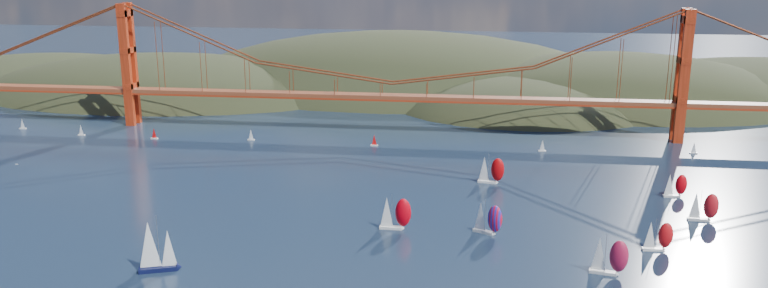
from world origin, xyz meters
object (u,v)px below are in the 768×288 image
racer_4 (703,206)px  racer_1 (608,256)px  racer_2 (658,236)px  racer_rwb (487,218)px  racer_0 (395,213)px  sloop_navy (155,247)px  racer_3 (675,185)px  racer_5 (491,170)px

racer_4 → racer_1: bearing=-125.1°
racer_2 → racer_rwb: (-45.07, 6.48, 0.48)m
racer_0 → racer_2: 71.79m
sloop_navy → racer_2: (127.33, 30.09, -2.22)m
sloop_navy → racer_1: sloop_navy is taller
racer_1 → racer_0: bearing=168.5°
racer_3 → racer_rwb: 72.91m
sloop_navy → racer_4: (145.61, 55.27, -1.88)m
sloop_navy → racer_rwb: (82.26, 36.57, -1.74)m
racer_2 → racer_5: size_ratio=0.88×
racer_1 → racer_3: size_ratio=1.22×
sloop_navy → racer_1: size_ratio=1.40×
racer_2 → racer_4: racer_4 is taller
racer_3 → racer_rwb: racer_rwb is taller
racer_1 → racer_5: size_ratio=1.02×
racer_2 → racer_1: bearing=-135.8°
racer_0 → racer_3: racer_0 is taller
racer_4 → racer_rwb: size_ratio=0.97×
racer_3 → racer_4: size_ratio=0.88×
racer_0 → racer_3: 96.00m
racer_5 → sloop_navy: bearing=-126.4°
racer_1 → racer_5: 76.83m
racer_0 → racer_3: bearing=25.2°
racer_0 → racer_5: size_ratio=1.03×
racer_1 → racer_2: 23.12m
racer_0 → racer_1: (56.09, -23.68, -0.04)m
sloop_navy → racer_3: (142.81, 77.18, -2.42)m
racer_5 → racer_rwb: racer_5 is taller
racer_0 → racer_4: racer_0 is taller
racer_3 → racer_4: 22.10m
racer_4 → racer_5: (-62.17, 28.95, 0.25)m
racer_3 → racer_5: 59.80m
racer_4 → racer_rwb: 66.05m
sloop_navy → racer_4: 155.75m
racer_1 → racer_3: bearing=75.8°
racer_5 → racer_2: bearing=-42.6°
racer_2 → racer_4: (18.27, 25.18, 0.34)m
sloop_navy → racer_1: bearing=-14.0°
racer_2 → racer_4: bearing=50.1°
racer_3 → racer_4: racer_4 is taller
racer_4 → racer_3: bearing=100.7°
racer_5 → racer_0: bearing=-111.8°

